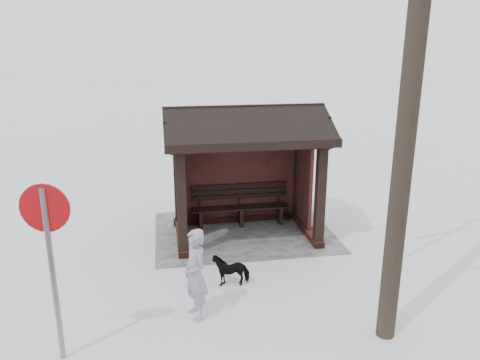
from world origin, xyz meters
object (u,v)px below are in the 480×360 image
object	(u,v)px
dog	(231,269)
road_sign	(48,238)
pedestrian	(195,274)
bus_shelter	(244,145)

from	to	relation	value
dog	road_sign	distance (m)	3.62
pedestrian	bus_shelter	bearing A→B (deg)	139.53
bus_shelter	road_sign	world-z (taller)	bus_shelter
bus_shelter	dog	world-z (taller)	bus_shelter
dog	road_sign	world-z (taller)	road_sign
dog	road_sign	bearing A→B (deg)	-55.69
bus_shelter	road_sign	xyz separation A→B (m)	(3.41, 4.08, -0.27)
bus_shelter	road_sign	distance (m)	5.32
bus_shelter	dog	size ratio (longest dim) A/B	5.22
bus_shelter	pedestrian	size ratio (longest dim) A/B	2.31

